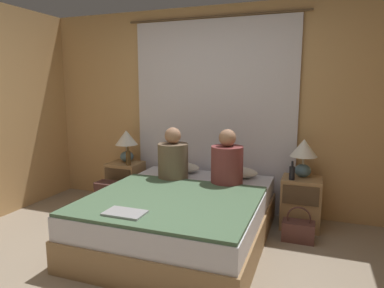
# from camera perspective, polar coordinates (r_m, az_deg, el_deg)

# --- Properties ---
(ground_plane) EXTENTS (16.00, 16.00, 0.00)m
(ground_plane) POSITION_cam_1_polar(r_m,az_deg,el_deg) (2.92, -8.60, -22.46)
(ground_plane) COLOR gray
(wall_back) EXTENTS (4.66, 0.06, 2.50)m
(wall_back) POSITION_cam_1_polar(r_m,az_deg,el_deg) (4.32, 3.70, 5.65)
(wall_back) COLOR tan
(wall_back) RESTS_ON ground_plane
(curtain_panel) EXTENTS (2.24, 0.02, 2.37)m
(curtain_panel) POSITION_cam_1_polar(r_m,az_deg,el_deg) (4.26, 3.45, 4.69)
(curtain_panel) COLOR silver
(curtain_panel) RESTS_ON ground_plane
(bed) EXTENTS (1.61, 1.97, 0.50)m
(bed) POSITION_cam_1_polar(r_m,az_deg,el_deg) (3.52, -1.70, -12.10)
(bed) COLOR #99754C
(bed) RESTS_ON ground_plane
(nightstand_left) EXTENTS (0.42, 0.38, 0.56)m
(nightstand_left) POSITION_cam_1_polar(r_m,az_deg,el_deg) (4.62, -11.01, -6.44)
(nightstand_left) COLOR #A87F51
(nightstand_left) RESTS_ON ground_plane
(nightstand_right) EXTENTS (0.42, 0.38, 0.56)m
(nightstand_right) POSITION_cam_1_polar(r_m,az_deg,el_deg) (4.00, 17.68, -9.29)
(nightstand_right) COLOR #A87F51
(nightstand_right) RESTS_ON ground_plane
(lamp_left) EXTENTS (0.29, 0.29, 0.42)m
(lamp_left) POSITION_cam_1_polar(r_m,az_deg,el_deg) (4.55, -10.88, 0.39)
(lamp_left) COLOR slate
(lamp_left) RESTS_ON nightstand_left
(lamp_right) EXTENTS (0.29, 0.29, 0.42)m
(lamp_right) POSITION_cam_1_polar(r_m,az_deg,el_deg) (3.91, 18.12, -1.40)
(lamp_right) COLOR slate
(lamp_right) RESTS_ON nightstand_right
(pillow_left) EXTENTS (0.53, 0.30, 0.12)m
(pillow_left) POSITION_cam_1_polar(r_m,az_deg,el_deg) (4.26, -2.17, -3.86)
(pillow_left) COLOR silver
(pillow_left) RESTS_ON bed
(pillow_right) EXTENTS (0.53, 0.30, 0.12)m
(pillow_right) POSITION_cam_1_polar(r_m,az_deg,el_deg) (4.05, 7.20, -4.64)
(pillow_right) COLOR silver
(pillow_right) RESTS_ON bed
(blanket_on_bed) EXTENTS (1.55, 1.36, 0.03)m
(blanket_on_bed) POSITION_cam_1_polar(r_m,az_deg,el_deg) (3.19, -3.56, -9.33)
(blanket_on_bed) COLOR #4C6B4C
(blanket_on_bed) RESTS_ON bed
(person_left_in_bed) EXTENTS (0.34, 0.34, 0.60)m
(person_left_in_bed) POSITION_cam_1_polar(r_m,az_deg,el_deg) (3.87, -3.18, -2.47)
(person_left_in_bed) COLOR brown
(person_left_in_bed) RESTS_ON bed
(person_right_in_bed) EXTENTS (0.34, 0.34, 0.61)m
(person_right_in_bed) POSITION_cam_1_polar(r_m,az_deg,el_deg) (3.67, 5.86, -3.11)
(person_right_in_bed) COLOR brown
(person_right_in_bed) RESTS_ON bed
(beer_bottle_on_left_stand) EXTENTS (0.06, 0.06, 0.24)m
(beer_bottle_on_left_stand) POSITION_cam_1_polar(r_m,az_deg,el_deg) (4.39, -10.57, -2.28)
(beer_bottle_on_left_stand) COLOR #513819
(beer_bottle_on_left_stand) RESTS_ON nightstand_left
(beer_bottle_on_right_stand) EXTENTS (0.06, 0.06, 0.20)m
(beer_bottle_on_right_stand) POSITION_cam_1_polar(r_m,az_deg,el_deg) (3.80, 16.34, -4.59)
(beer_bottle_on_right_stand) COLOR black
(beer_bottle_on_right_stand) RESTS_ON nightstand_right
(laptop_on_bed) EXTENTS (0.33, 0.20, 0.02)m
(laptop_on_bed) POSITION_cam_1_polar(r_m,az_deg,el_deg) (2.87, -11.13, -11.21)
(laptop_on_bed) COLOR #9EA0A5
(laptop_on_bed) RESTS_ON blanket_on_bed
(backpack_on_floor) EXTENTS (0.33, 0.21, 0.40)m
(backpack_on_floor) POSITION_cam_1_polar(r_m,az_deg,el_deg) (4.32, -13.52, -8.46)
(backpack_on_floor) COLOR brown
(backpack_on_floor) RESTS_ON ground_plane
(handbag_on_floor) EXTENTS (0.32, 0.18, 0.36)m
(handbag_on_floor) POSITION_cam_1_polar(r_m,az_deg,el_deg) (3.72, 17.28, -13.56)
(handbag_on_floor) COLOR brown
(handbag_on_floor) RESTS_ON ground_plane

